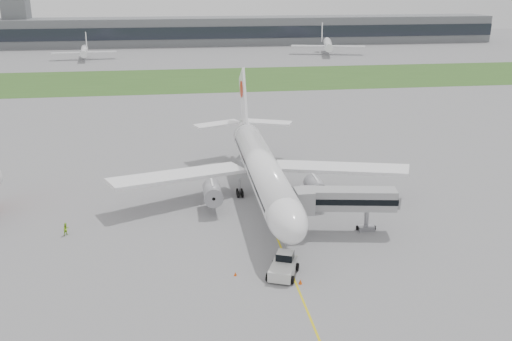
{
  "coord_description": "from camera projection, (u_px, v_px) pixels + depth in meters",
  "views": [
    {
      "loc": [
        -12.97,
        -79.07,
        33.77
      ],
      "look_at": [
        -1.26,
        2.0,
        5.99
      ],
      "focal_mm": 40.0,
      "sensor_mm": 36.0,
      "label": 1
    }
  ],
  "objects": [
    {
      "name": "terminal_building",
      "position": [
        197.0,
        31.0,
        299.92
      ],
      "size": [
        320.0,
        22.3,
        14.0
      ],
      "color": "slate",
      "rests_on": "ground"
    },
    {
      "name": "grass_strip",
      "position": [
        211.0,
        79.0,
        199.19
      ],
      "size": [
        600.0,
        50.0,
        0.02
      ],
      "primitive_type": "cube",
      "color": "#325921",
      "rests_on": "ground"
    },
    {
      "name": "distant_aircraft_right",
      "position": [
        328.0,
        54.0,
        264.24
      ],
      "size": [
        39.81,
        36.85,
        12.94
      ],
      "primitive_type": null,
      "rotation": [
        0.0,
        0.0,
        -0.23
      ],
      "color": "white",
      "rests_on": "ground"
    },
    {
      "name": "airliner",
      "position": [
        261.0,
        166.0,
        89.46
      ],
      "size": [
        48.13,
        53.95,
        17.88
      ],
      "color": "white",
      "rests_on": "ground"
    },
    {
      "name": "ground_crew_near",
      "position": [
        296.0,
        261.0,
        69.87
      ],
      "size": [
        0.65,
        0.64,
        1.51
      ],
      "primitive_type": "imported",
      "rotation": [
        0.0,
        0.0,
        3.87
      ],
      "color": "#DFFD2A",
      "rests_on": "ground"
    },
    {
      "name": "control_tower",
      "position": [
        21.0,
        47.0,
        291.99
      ],
      "size": [
        12.0,
        12.0,
        56.0
      ],
      "primitive_type": null,
      "color": "slate",
      "rests_on": "ground"
    },
    {
      "name": "safety_cone_left",
      "position": [
        235.0,
        274.0,
        67.98
      ],
      "size": [
        0.37,
        0.37,
        0.51
      ],
      "primitive_type": "cone",
      "color": "#EE510C",
      "rests_on": "ground"
    },
    {
      "name": "pushback_tug",
      "position": [
        283.0,
        266.0,
        68.06
      ],
      "size": [
        4.61,
        5.49,
        2.47
      ],
      "rotation": [
        0.0,
        0.0,
        -0.38
      ],
      "color": "silver",
      "rests_on": "ground"
    },
    {
      "name": "jet_bridge",
      "position": [
        342.0,
        200.0,
        78.35
      ],
      "size": [
        14.2,
        5.1,
        6.48
      ],
      "rotation": [
        0.0,
        0.0,
        -0.17
      ],
      "color": "#979799",
      "rests_on": "ground"
    },
    {
      "name": "ground_crew_far",
      "position": [
        66.0,
        229.0,
        78.5
      ],
      "size": [
        1.09,
        1.09,
        1.78
      ],
      "primitive_type": "imported",
      "rotation": [
        0.0,
        0.0,
        0.79
      ],
      "color": "#92CE22",
      "rests_on": "ground"
    },
    {
      "name": "safety_cone_right",
      "position": [
        300.0,
        282.0,
        66.12
      ],
      "size": [
        0.45,
        0.45,
        0.61
      ],
      "primitive_type": "cone",
      "color": "#EE510C",
      "rests_on": "ground"
    },
    {
      "name": "distant_aircraft_left",
      "position": [
        85.0,
        60.0,
        247.49
      ],
      "size": [
        29.94,
        27.11,
        10.46
      ],
      "primitive_type": null,
      "rotation": [
        0.0,
        0.0,
        0.11
      ],
      "color": "white",
      "rests_on": "ground"
    },
    {
      "name": "apron_markings",
      "position": [
        272.0,
        225.0,
        82.03
      ],
      "size": [
        70.0,
        70.0,
        0.04
      ],
      "primitive_type": null,
      "color": "gold",
      "rests_on": "ground"
    },
    {
      "name": "ground",
      "position": [
        266.0,
        211.0,
        86.71
      ],
      "size": [
        600.0,
        600.0,
        0.0
      ],
      "primitive_type": "plane",
      "color": "gray",
      "rests_on": "ground"
    }
  ]
}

